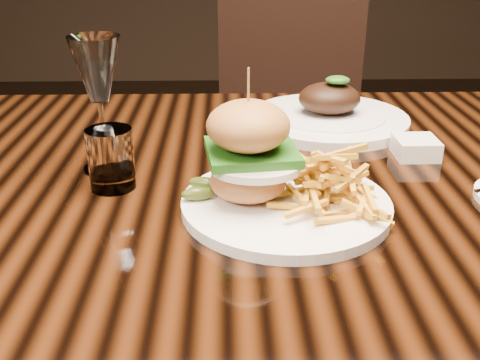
{
  "coord_description": "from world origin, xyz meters",
  "views": [
    {
      "loc": [
        -0.07,
        -0.79,
        1.1
      ],
      "look_at": [
        -0.06,
        -0.16,
        0.81
      ],
      "focal_mm": 42.0,
      "sensor_mm": 36.0,
      "label": 1
    }
  ],
  "objects_px": {
    "burger_plate": "(284,175)",
    "wine_glass": "(97,74)",
    "dining_table": "(273,216)",
    "far_dish": "(328,115)"
  },
  "relations": [
    {
      "from": "burger_plate",
      "to": "dining_table",
      "type": "bearing_deg",
      "value": 95.52
    },
    {
      "from": "dining_table",
      "to": "wine_glass",
      "type": "distance_m",
      "value": 0.35
    },
    {
      "from": "wine_glass",
      "to": "far_dish",
      "type": "relative_size",
      "value": 0.68
    },
    {
      "from": "far_dish",
      "to": "wine_glass",
      "type": "bearing_deg",
      "value": -151.57
    },
    {
      "from": "dining_table",
      "to": "far_dish",
      "type": "xyz_separation_m",
      "value": [
        0.12,
        0.23,
        0.1
      ]
    },
    {
      "from": "wine_glass",
      "to": "far_dish",
      "type": "height_order",
      "value": "wine_glass"
    },
    {
      "from": "burger_plate",
      "to": "far_dish",
      "type": "relative_size",
      "value": 0.92
    },
    {
      "from": "burger_plate",
      "to": "far_dish",
      "type": "distance_m",
      "value": 0.37
    },
    {
      "from": "dining_table",
      "to": "burger_plate",
      "type": "distance_m",
      "value": 0.18
    },
    {
      "from": "wine_glass",
      "to": "far_dish",
      "type": "xyz_separation_m",
      "value": [
        0.38,
        0.21,
        -0.13
      ]
    },
    {
      "from": "dining_table",
      "to": "wine_glass",
      "type": "height_order",
      "value": "wine_glass"
    },
    {
      "from": "dining_table",
      "to": "far_dish",
      "type": "relative_size",
      "value": 5.26
    },
    {
      "from": "dining_table",
      "to": "burger_plate",
      "type": "height_order",
      "value": "burger_plate"
    },
    {
      "from": "dining_table",
      "to": "burger_plate",
      "type": "xyz_separation_m",
      "value": [
        0.0,
        -0.12,
        0.13
      ]
    },
    {
      "from": "burger_plate",
      "to": "wine_glass",
      "type": "height_order",
      "value": "wine_glass"
    }
  ]
}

